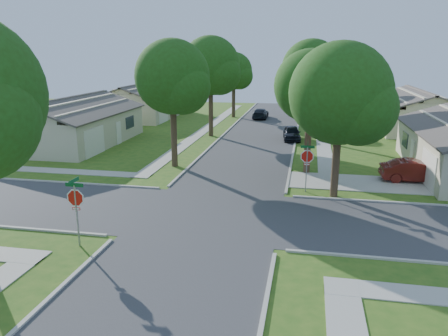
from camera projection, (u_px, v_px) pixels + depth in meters
ground at (211, 214)px, 22.28m from camera, size 100.00×100.00×0.00m
road_ns at (211, 214)px, 22.28m from camera, size 7.00×100.00×0.02m
sidewalk_ne at (322, 131)px, 45.81m from camera, size 1.20×40.00×0.04m
sidewalk_nw at (209, 127)px, 48.06m from camera, size 1.20×40.00×0.04m
driveway at (357, 183)px, 27.55m from camera, size 8.80×3.60×0.05m
stop_sign_sw at (76, 201)px, 18.17m from camera, size 1.05×0.80×2.98m
stop_sign_ne at (307, 158)px, 25.35m from camera, size 1.05×0.80×2.98m
tree_e_near at (311, 90)px, 28.49m from camera, size 4.97×4.80×8.28m
tree_e_mid at (312, 72)px, 39.71m from camera, size 5.59×5.40×9.21m
tree_e_far at (312, 69)px, 52.11m from camera, size 5.17×5.00×8.72m
tree_w_near at (173, 80)px, 30.10m from camera, size 5.38×5.20×8.97m
tree_w_mid at (211, 68)px, 41.38m from camera, size 5.80×5.60×9.56m
tree_w_far at (234, 73)px, 53.97m from camera, size 4.76×4.60×8.04m
tree_ne_corner at (341, 98)px, 23.66m from camera, size 5.80×5.60×8.66m
house_ne_far at (417, 115)px, 46.44m from camera, size 8.42×13.60×4.23m
house_nw_near at (73, 127)px, 39.06m from camera, size 8.42×13.60×4.23m
house_nw_far at (143, 105)px, 55.18m from camera, size 8.42×13.60×4.23m
car_driveway at (415, 171)px, 27.72m from camera, size 4.33×1.69×1.41m
car_curb_east at (292, 133)px, 40.91m from camera, size 1.89×3.98×1.32m
car_curb_west at (261, 113)px, 54.08m from camera, size 1.75×4.29×1.25m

